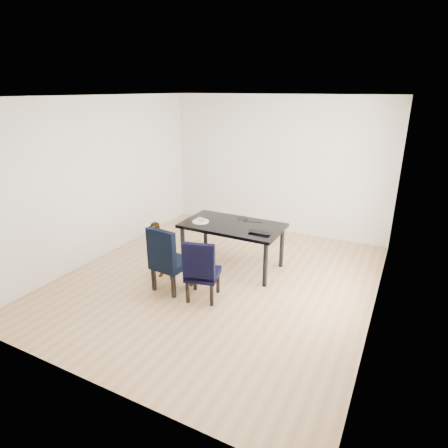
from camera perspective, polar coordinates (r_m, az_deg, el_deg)
The scene contains 14 objects.
floor at distance 5.89m, azimuth -0.90°, elevation -8.44°, with size 4.50×5.00×0.01m, color tan.
ceiling at distance 5.18m, azimuth -1.07°, elevation 18.96°, with size 4.50×5.00×0.01m, color white.
wall_back at distance 7.62m, azimuth 8.02°, elevation 8.83°, with size 4.50×0.01×2.70m, color white.
wall_front at distance 3.51m, azimuth -20.69°, elevation -5.75°, with size 4.50×0.01×2.70m, color white.
wall_left at distance 6.71m, azimuth -18.35°, elevation 6.50°, with size 0.01×5.00×2.70m, color silver.
wall_right at distance 4.79m, azimuth 23.56°, elevation 0.70°, with size 0.01×5.00×2.70m, color silver.
dining_table at distance 6.12m, azimuth 1.28°, elevation -3.33°, with size 1.60×0.90×0.75m, color black.
chair_left at distance 5.48m, azimuth -8.01°, elevation -5.12°, with size 0.47×0.49×0.98m, color black.
chair_right at distance 5.21m, azimuth -3.26°, elevation -6.82°, with size 0.43×0.45×0.90m, color black.
child at distance 5.92m, azimuth -10.34°, elevation -3.83°, with size 0.32×0.21×0.88m, color #DA5D12.
plate at distance 6.09m, azimuth -3.58°, elevation 0.39°, with size 0.27×0.27×0.01m, color white.
sandwich at distance 6.09m, azimuth -3.58°, elevation 0.75°, with size 0.16×0.07×0.06m, color gold.
laptop at distance 5.67m, azimuth 5.59°, elevation -1.14°, with size 0.34×0.22×0.03m, color black.
cable_tangle at distance 6.15m, azimuth 2.80°, elevation 0.54°, with size 0.15×0.15×0.01m, color black.
Camera 1 is at (2.44, -4.57, 2.79)m, focal length 30.00 mm.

